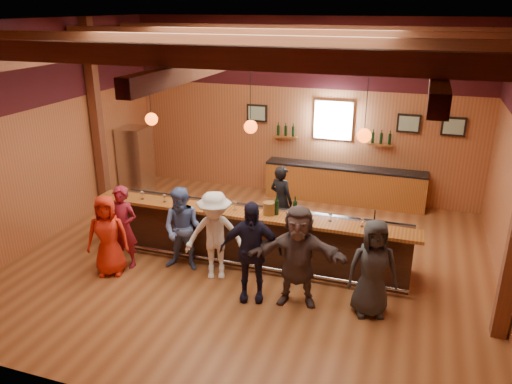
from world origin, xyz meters
The scene contains 27 objects.
room centered at (0.00, 0.06, 3.21)m, with size 9.04×9.00×4.52m.
bar_counter centered at (0.02, 0.15, 0.52)m, with size 6.30×1.07×1.11m.
back_bar_cabinet centered at (1.20, 3.72, 0.48)m, with size 4.00×0.52×0.95m.
window centered at (0.80, 3.95, 2.05)m, with size 0.95×0.09×0.95m.
framed_pictures centered at (1.67, 3.94, 2.10)m, with size 5.35×0.05×0.45m.
wine_shelves centered at (0.80, 3.88, 1.62)m, with size 3.00×0.18×0.30m.
pendant_lights centered at (0.00, 0.00, 2.71)m, with size 4.24×0.24×1.37m.
stainless_fridge centered at (-4.10, 2.60, 0.90)m, with size 0.70×0.70×1.80m, color silver.
customer_orange centered at (-2.35, -1.26, 0.77)m, with size 0.76×0.49×1.55m, color red.
customer_redvest centered at (-2.24, -0.92, 0.81)m, with size 0.59×0.39×1.61m, color maroon.
customer_denim centered at (-1.11, -0.66, 0.81)m, with size 0.79×0.62×1.63m, color #556DAB.
customer_white centered at (-0.42, -0.78, 0.84)m, with size 1.09×0.62×1.68m, color white.
customer_navy centered at (0.42, -1.23, 0.89)m, with size 1.05×0.44×1.78m, color black.
customer_brown centered at (1.20, -1.12, 0.88)m, with size 1.63×0.52×1.76m, color #4E3F3F.
customer_dark centered at (2.41, -1.04, 0.82)m, with size 0.80×0.52×1.64m, color #28292B.
bartender centered at (0.20, 1.39, 0.79)m, with size 0.57×0.38×1.57m, color black.
ice_bucket centered at (0.40, -0.13, 1.23)m, with size 0.22×0.22×0.24m, color brown.
bottle_a centered at (0.53, -0.09, 1.25)m, with size 0.08×0.08×0.37m.
bottle_b centered at (0.86, -0.02, 1.25)m, with size 0.08×0.08×0.37m.
glass_a centered at (-2.60, -0.16, 1.24)m, with size 0.08×0.08×0.19m.
glass_b centered at (-2.22, -0.20, 1.23)m, with size 0.08×0.08×0.17m.
glass_c centered at (-1.73, -0.19, 1.23)m, with size 0.07×0.07×0.16m.
glass_d centered at (-0.78, -0.21, 1.22)m, with size 0.07×0.07×0.16m.
glass_e centered at (-0.28, -0.14, 1.24)m, with size 0.08×0.08×0.18m.
glass_f centered at (0.79, -0.26, 1.24)m, with size 0.08×0.08×0.18m.
glass_g centered at (1.53, -0.07, 1.23)m, with size 0.08×0.08×0.17m.
glass_h centered at (2.09, -0.13, 1.23)m, with size 0.07×0.07×0.16m.
Camera 1 is at (2.87, -8.24, 4.75)m, focal length 35.00 mm.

